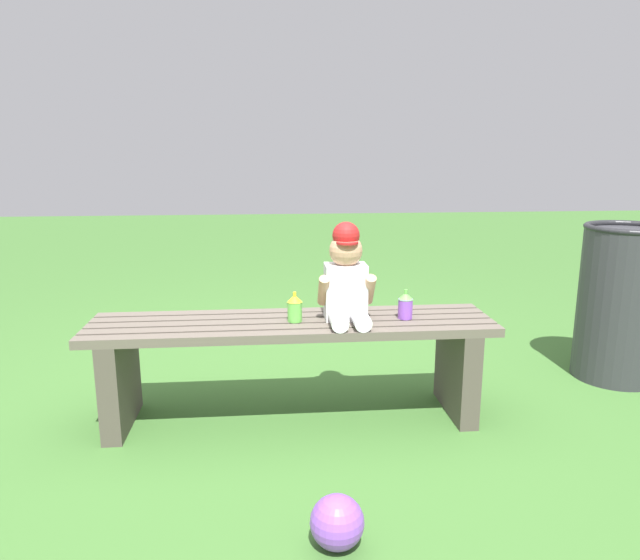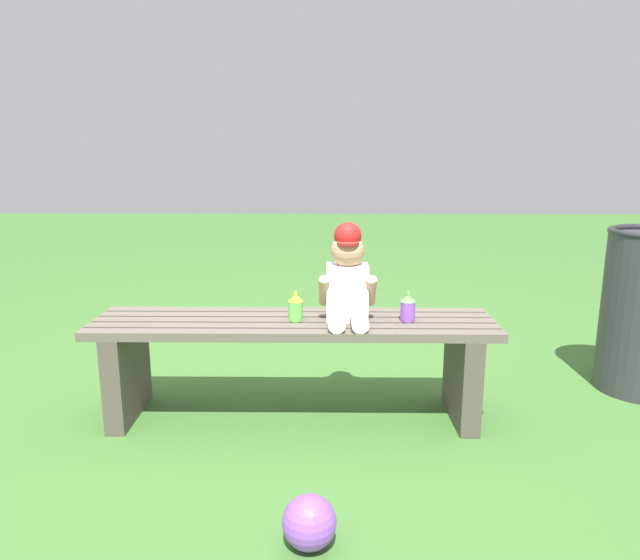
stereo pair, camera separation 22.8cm
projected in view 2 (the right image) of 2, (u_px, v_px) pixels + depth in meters
ground_plane at (294, 416)px, 2.47m from camera, size 16.00×16.00×0.00m
park_bench at (294, 351)px, 2.41m from camera, size 1.66×0.38×0.44m
child_figure at (347, 279)px, 2.33m from camera, size 0.23×0.27×0.40m
sippy_cup_left at (296, 307)px, 2.35m from camera, size 0.06×0.06×0.12m
sippy_cup_right at (408, 307)px, 2.35m from camera, size 0.06×0.06×0.12m
toy_ball at (309, 522)px, 1.65m from camera, size 0.16×0.16×0.16m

